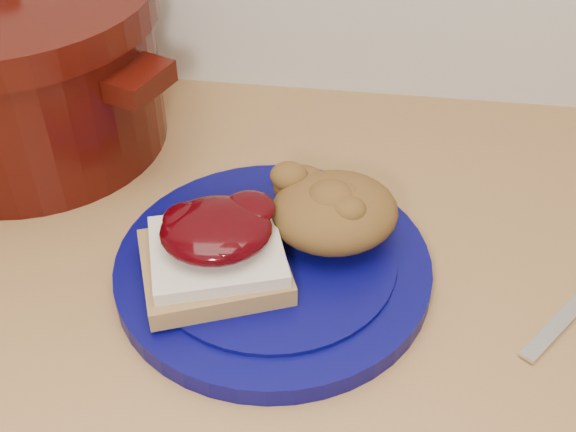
# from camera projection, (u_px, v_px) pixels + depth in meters

# --- Properties ---
(plate) EXTENTS (0.33, 0.33, 0.02)m
(plate) POSITION_uv_depth(u_px,v_px,m) (273.00, 267.00, 0.61)
(plate) COLOR #060547
(plate) RESTS_ON wood_countertop
(sandwich) EXTENTS (0.14, 0.13, 0.06)m
(sandwich) POSITION_uv_depth(u_px,v_px,m) (215.00, 249.00, 0.57)
(sandwich) COLOR olive
(sandwich) RESTS_ON plate
(stuffing_mound) EXTENTS (0.13, 0.12, 0.05)m
(stuffing_mound) POSITION_uv_depth(u_px,v_px,m) (334.00, 212.00, 0.60)
(stuffing_mound) COLOR brown
(stuffing_mound) RESTS_ON plate
(dutch_oven) EXTENTS (0.37, 0.37, 0.18)m
(dutch_oven) POSITION_uv_depth(u_px,v_px,m) (20.00, 67.00, 0.72)
(dutch_oven) COLOR #340905
(dutch_oven) RESTS_ON wood_countertop
(pepper_grinder) EXTENTS (0.07, 0.07, 0.12)m
(pepper_grinder) POSITION_uv_depth(u_px,v_px,m) (57.00, 85.00, 0.74)
(pepper_grinder) COLOR black
(pepper_grinder) RESTS_ON wood_countertop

